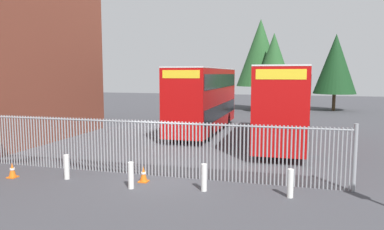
{
  "coord_description": "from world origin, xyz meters",
  "views": [
    {
      "loc": [
        4.79,
        -13.23,
        4.02
      ],
      "look_at": [
        0.0,
        4.0,
        2.0
      ],
      "focal_mm": 34.2,
      "sensor_mm": 36.0,
      "label": 1
    }
  ],
  "objects_px": {
    "double_decker_bus_near_gate": "(283,102)",
    "bollard_near_right": "(204,177)",
    "traffic_cone_mid_forecourt": "(12,170)",
    "bollard_center_front": "(131,175)",
    "bollard_far_right": "(290,183)",
    "traffic_cone_by_gate": "(144,174)",
    "double_decker_bus_behind_fence_left": "(204,97)",
    "bollard_near_left": "(67,167)"
  },
  "relations": [
    {
      "from": "bollard_near_right",
      "to": "bollard_far_right",
      "type": "xyz_separation_m",
      "value": [
        2.87,
        0.1,
        0.0
      ]
    },
    {
      "from": "bollard_near_left",
      "to": "bollard_near_right",
      "type": "bearing_deg",
      "value": 0.19
    },
    {
      "from": "double_decker_bus_near_gate",
      "to": "double_decker_bus_behind_fence_left",
      "type": "relative_size",
      "value": 1.0
    },
    {
      "from": "bollard_near_left",
      "to": "traffic_cone_mid_forecourt",
      "type": "height_order",
      "value": "bollard_near_left"
    },
    {
      "from": "double_decker_bus_near_gate",
      "to": "double_decker_bus_behind_fence_left",
      "type": "height_order",
      "value": "same"
    },
    {
      "from": "double_decker_bus_behind_fence_left",
      "to": "traffic_cone_mid_forecourt",
      "type": "distance_m",
      "value": 13.92
    },
    {
      "from": "bollard_near_left",
      "to": "bollard_near_right",
      "type": "relative_size",
      "value": 1.0
    },
    {
      "from": "bollard_near_left",
      "to": "bollard_center_front",
      "type": "xyz_separation_m",
      "value": [
        2.87,
        -0.42,
        0.0
      ]
    },
    {
      "from": "double_decker_bus_behind_fence_left",
      "to": "traffic_cone_mid_forecourt",
      "type": "xyz_separation_m",
      "value": [
        -4.51,
        -13.0,
        -2.13
      ]
    },
    {
      "from": "bollard_near_right",
      "to": "bollard_center_front",
      "type": "bearing_deg",
      "value": -170.3
    },
    {
      "from": "double_decker_bus_behind_fence_left",
      "to": "bollard_near_right",
      "type": "distance_m",
      "value": 13.1
    },
    {
      "from": "double_decker_bus_behind_fence_left",
      "to": "bollard_near_left",
      "type": "height_order",
      "value": "double_decker_bus_behind_fence_left"
    },
    {
      "from": "bollard_center_front",
      "to": "traffic_cone_by_gate",
      "type": "relative_size",
      "value": 1.61
    },
    {
      "from": "traffic_cone_by_gate",
      "to": "bollard_center_front",
      "type": "bearing_deg",
      "value": -97.28
    },
    {
      "from": "bollard_center_front",
      "to": "traffic_cone_mid_forecourt",
      "type": "xyz_separation_m",
      "value": [
        -5.03,
        0.02,
        -0.19
      ]
    },
    {
      "from": "double_decker_bus_behind_fence_left",
      "to": "bollard_near_left",
      "type": "xyz_separation_m",
      "value": [
        -2.35,
        -12.6,
        -1.95
      ]
    },
    {
      "from": "traffic_cone_by_gate",
      "to": "bollard_near_left",
      "type": "bearing_deg",
      "value": -171.58
    },
    {
      "from": "bollard_center_front",
      "to": "bollard_far_right",
      "type": "height_order",
      "value": "same"
    },
    {
      "from": "bollard_center_front",
      "to": "bollard_near_right",
      "type": "xyz_separation_m",
      "value": [
        2.54,
        0.43,
        0.0
      ]
    },
    {
      "from": "bollard_near_right",
      "to": "traffic_cone_mid_forecourt",
      "type": "height_order",
      "value": "bollard_near_right"
    },
    {
      "from": "double_decker_bus_near_gate",
      "to": "traffic_cone_mid_forecourt",
      "type": "relative_size",
      "value": 18.32
    },
    {
      "from": "double_decker_bus_near_gate",
      "to": "double_decker_bus_behind_fence_left",
      "type": "bearing_deg",
      "value": 151.47
    },
    {
      "from": "traffic_cone_mid_forecourt",
      "to": "bollard_center_front",
      "type": "bearing_deg",
      "value": -0.22
    },
    {
      "from": "double_decker_bus_near_gate",
      "to": "bollard_center_front",
      "type": "height_order",
      "value": "double_decker_bus_near_gate"
    },
    {
      "from": "bollard_far_right",
      "to": "bollard_center_front",
      "type": "bearing_deg",
      "value": -174.41
    },
    {
      "from": "bollard_center_front",
      "to": "double_decker_bus_behind_fence_left",
      "type": "bearing_deg",
      "value": 92.29
    },
    {
      "from": "double_decker_bus_near_gate",
      "to": "bollard_near_left",
      "type": "height_order",
      "value": "double_decker_bus_near_gate"
    },
    {
      "from": "bollard_far_right",
      "to": "traffic_cone_by_gate",
      "type": "height_order",
      "value": "bollard_far_right"
    },
    {
      "from": "traffic_cone_mid_forecourt",
      "to": "double_decker_bus_near_gate",
      "type": "bearing_deg",
      "value": 45.49
    },
    {
      "from": "double_decker_bus_near_gate",
      "to": "traffic_cone_by_gate",
      "type": "xyz_separation_m",
      "value": [
        -4.76,
        -9.23,
        -2.13
      ]
    },
    {
      "from": "double_decker_bus_behind_fence_left",
      "to": "bollard_center_front",
      "type": "distance_m",
      "value": 13.17
    },
    {
      "from": "bollard_near_right",
      "to": "traffic_cone_mid_forecourt",
      "type": "bearing_deg",
      "value": -176.87
    },
    {
      "from": "double_decker_bus_near_gate",
      "to": "bollard_center_front",
      "type": "relative_size",
      "value": 11.38
    },
    {
      "from": "double_decker_bus_near_gate",
      "to": "bollard_center_front",
      "type": "bearing_deg",
      "value": -115.74
    },
    {
      "from": "bollard_near_left",
      "to": "traffic_cone_mid_forecourt",
      "type": "distance_m",
      "value": 2.2
    },
    {
      "from": "bollard_near_left",
      "to": "traffic_cone_mid_forecourt",
      "type": "relative_size",
      "value": 1.61
    },
    {
      "from": "bollard_center_front",
      "to": "traffic_cone_by_gate",
      "type": "xyz_separation_m",
      "value": [
        0.11,
        0.86,
        -0.19
      ]
    },
    {
      "from": "bollard_far_right",
      "to": "traffic_cone_by_gate",
      "type": "bearing_deg",
      "value": 176.45
    },
    {
      "from": "traffic_cone_mid_forecourt",
      "to": "bollard_near_left",
      "type": "bearing_deg",
      "value": 10.4
    },
    {
      "from": "bollard_near_right",
      "to": "traffic_cone_by_gate",
      "type": "xyz_separation_m",
      "value": [
        -2.43,
        0.42,
        -0.19
      ]
    },
    {
      "from": "double_decker_bus_near_gate",
      "to": "bollard_near_right",
      "type": "height_order",
      "value": "double_decker_bus_near_gate"
    },
    {
      "from": "bollard_near_left",
      "to": "bollard_near_right",
      "type": "distance_m",
      "value": 5.41
    }
  ]
}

